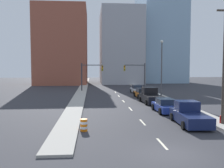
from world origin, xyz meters
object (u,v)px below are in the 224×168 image
(sedan_blue, at_px, (165,106))
(sedan_white, at_px, (137,89))
(traffic_signal_right, at_px, (138,73))
(pickup_truck_black, at_px, (151,97))
(fire_hydrant, at_px, (221,120))
(sedan_orange, at_px, (142,93))
(pickup_truck_navy, at_px, (189,115))
(traffic_signal_left, at_px, (88,73))
(street_lamp, at_px, (162,65))
(traffic_barrel, at_px, (84,125))

(sedan_blue, distance_m, sedan_white, 19.53)
(traffic_signal_right, height_order, sedan_white, traffic_signal_right)
(pickup_truck_black, relative_size, sedan_white, 1.12)
(fire_hydrant, xyz_separation_m, sedan_orange, (-3.04, 19.13, 0.29))
(pickup_truck_navy, xyz_separation_m, pickup_truck_black, (-0.38, 12.61, 0.06))
(traffic_signal_left, height_order, sedan_blue, traffic_signal_left)
(street_lamp, xyz_separation_m, pickup_truck_navy, (-2.51, -17.67, -4.43))
(pickup_truck_black, bearing_deg, traffic_signal_left, 115.13)
(traffic_signal_left, xyz_separation_m, sedan_orange, (8.72, -10.66, -3.00))
(traffic_signal_right, distance_m, traffic_barrel, 32.66)
(traffic_signal_left, distance_m, traffic_barrel, 31.09)
(traffic_signal_left, relative_size, sedan_orange, 1.24)
(traffic_signal_right, relative_size, pickup_truck_black, 1.05)
(street_lamp, relative_size, sedan_blue, 1.96)
(pickup_truck_navy, bearing_deg, sedan_white, 92.90)
(sedan_orange, bearing_deg, pickup_truck_navy, -90.82)
(fire_hydrant, bearing_deg, sedan_blue, 115.93)
(traffic_barrel, bearing_deg, fire_hydrant, 5.53)
(traffic_signal_right, relative_size, traffic_barrel, 5.97)
(traffic_signal_left, height_order, fire_hydrant, traffic_signal_left)
(traffic_signal_left, distance_m, sedan_orange, 14.09)
(fire_hydrant, bearing_deg, sedan_orange, 99.03)
(sedan_orange, bearing_deg, pickup_truck_black, -91.74)
(street_lamp, height_order, sedan_white, street_lamp)
(traffic_signal_left, xyz_separation_m, pickup_truck_navy, (9.13, -29.29, -2.91))
(sedan_blue, bearing_deg, traffic_barrel, -140.43)
(traffic_signal_left, distance_m, pickup_truck_black, 19.04)
(traffic_signal_right, relative_size, sedan_orange, 1.24)
(traffic_signal_left, height_order, sedan_white, traffic_signal_left)
(traffic_barrel, xyz_separation_m, street_lamp, (11.55, 19.30, 4.75))
(street_lamp, relative_size, pickup_truck_black, 1.68)
(pickup_truck_black, relative_size, sedan_orange, 1.18)
(pickup_truck_navy, bearing_deg, pickup_truck_black, 94.58)
(traffic_signal_left, height_order, pickup_truck_black, traffic_signal_left)
(sedan_white, bearing_deg, traffic_signal_left, 154.55)
(pickup_truck_navy, bearing_deg, traffic_signal_left, 110.19)
(pickup_truck_navy, height_order, sedan_orange, pickup_truck_navy)
(traffic_signal_right, relative_size, pickup_truck_navy, 1.01)
(traffic_signal_right, bearing_deg, street_lamp, -82.49)
(traffic_signal_left, relative_size, sedan_white, 1.18)
(sedan_blue, height_order, sedan_orange, sedan_orange)
(pickup_truck_black, bearing_deg, pickup_truck_navy, -90.87)
(sedan_blue, bearing_deg, fire_hydrant, -65.03)
(street_lamp, relative_size, fire_hydrant, 10.87)
(traffic_barrel, distance_m, pickup_truck_black, 16.68)
(traffic_signal_left, bearing_deg, sedan_orange, -50.71)
(fire_hydrant, bearing_deg, sedan_white, 95.84)
(traffic_barrel, xyz_separation_m, sedan_white, (9.04, 26.91, 0.22))
(traffic_signal_right, bearing_deg, traffic_signal_left, 180.00)
(traffic_barrel, height_order, street_lamp, street_lamp)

